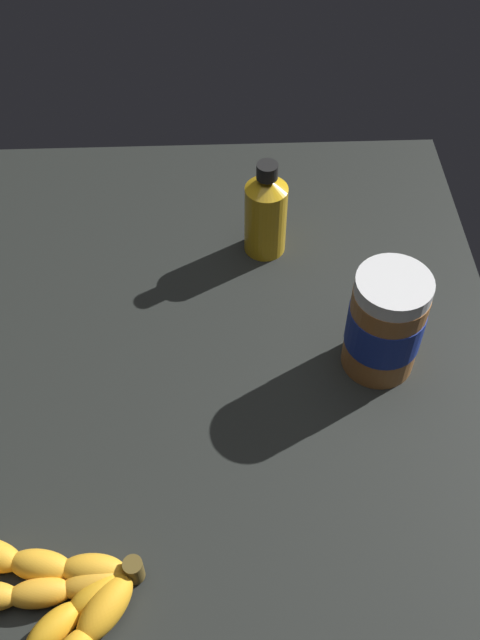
# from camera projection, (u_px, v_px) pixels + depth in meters

# --- Properties ---
(ground_plane) EXTENTS (0.90, 0.71, 0.03)m
(ground_plane) POSITION_uv_depth(u_px,v_px,m) (222.00, 372.00, 0.92)
(ground_plane) COLOR black
(banana_bunch) EXTENTS (0.23, 0.19, 0.03)m
(banana_bunch) POSITION_uv_depth(u_px,v_px,m) (52.00, 615.00, 0.69)
(banana_bunch) COLOR gold
(banana_bunch) RESTS_ON ground_plane
(peanut_butter_jar) EXTENTS (0.09, 0.09, 0.14)m
(peanut_butter_jar) POSITION_uv_depth(u_px,v_px,m) (384.00, 326.00, 0.85)
(peanut_butter_jar) COLOR #9E602D
(peanut_butter_jar) RESTS_ON ground_plane
(honey_bottle) EXTENTS (0.06, 0.06, 0.15)m
(honey_bottle) POSITION_uv_depth(u_px,v_px,m) (264.00, 213.00, 0.99)
(honey_bottle) COLOR gold
(honey_bottle) RESTS_ON ground_plane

